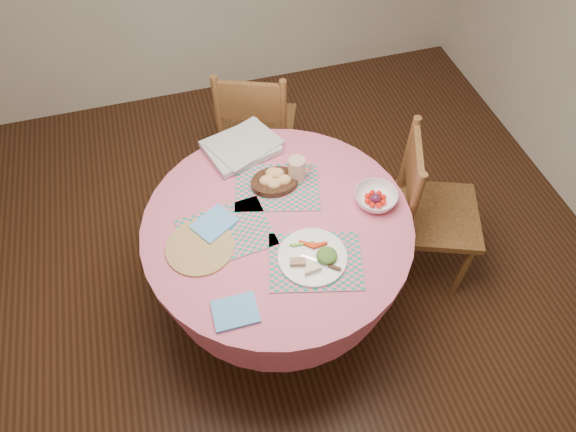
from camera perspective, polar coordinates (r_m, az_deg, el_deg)
name	(u,v)px	position (r m, az deg, el deg)	size (l,w,h in m)	color
ground	(280,301)	(2.96, -0.94, -9.48)	(4.00, 4.00, 0.00)	#331C0F
room_envelope	(272,32)	(1.66, -1.76, 19.72)	(4.01, 4.01, 2.71)	silver
dining_table	(278,247)	(2.49, -1.11, -3.42)	(1.24, 1.24, 0.75)	#CC5F68
chair_right	(429,209)	(2.79, 15.39, 0.72)	(0.56, 0.57, 0.96)	brown
chair_back	(256,127)	(3.14, -3.60, 9.86)	(0.57, 0.55, 0.95)	brown
placemat_front	(316,261)	(2.21, 3.07, -5.03)	(0.40, 0.30, 0.01)	#178273
placemat_left	(226,233)	(2.31, -6.92, -1.84)	(0.40, 0.30, 0.01)	#178273
placemat_back	(277,187)	(2.46, -1.21, 3.23)	(0.40, 0.30, 0.01)	#178273
wicker_trivet	(200,247)	(2.27, -9.76, -3.44)	(0.30, 0.30, 0.01)	#9D7844
napkin_near	(235,312)	(2.09, -5.87, -10.53)	(0.18, 0.14, 0.01)	#589DE2
napkin_far	(214,224)	(2.33, -8.20, -0.86)	(0.18, 0.14, 0.01)	#589DE2
dinner_plate	(314,257)	(2.20, 2.94, -4.53)	(0.30, 0.30, 0.05)	white
bread_bowl	(275,180)	(2.44, -1.48, 4.02)	(0.23, 0.23, 0.08)	black
latte_mug	(297,170)	(2.44, 1.02, 5.18)	(0.12, 0.08, 0.13)	tan
fruit_bowl	(376,198)	(2.41, 9.72, 1.99)	(0.22, 0.22, 0.06)	white
newspaper_stack	(242,147)	(2.62, -5.19, 7.69)	(0.42, 0.36, 0.04)	silver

